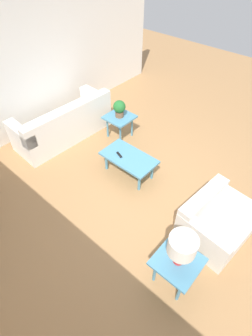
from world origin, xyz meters
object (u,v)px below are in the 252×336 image
object	(u,v)px
side_table_lamp	(177,264)
potted_plant	(119,108)
sofa	(64,125)
side_table_plant	(120,119)
table_lamp	(182,247)
coffee_table	(129,159)
armchair	(215,222)

from	to	relation	value
side_table_lamp	potted_plant	world-z (taller)	potted_plant
sofa	side_table_plant	size ratio (longest dim) A/B	3.84
table_lamp	coffee_table	bearing A→B (deg)	-32.39
potted_plant	sofa	bearing A→B (deg)	43.08
side_table_plant	potted_plant	xyz separation A→B (m)	(0.00, 0.00, 0.27)
table_lamp	side_table_lamp	bearing A→B (deg)	180.00
sofa	potted_plant	world-z (taller)	potted_plant
side_table_lamp	side_table_plant	bearing A→B (deg)	-34.99
armchair	potted_plant	world-z (taller)	potted_plant
side_table_lamp	table_lamp	distance (m)	0.41
sofa	coffee_table	world-z (taller)	sofa
coffee_table	side_table_lamp	size ratio (longest dim) A/B	1.81
armchair	potted_plant	xyz separation A→B (m)	(2.69, -0.88, 0.43)
coffee_table	table_lamp	distance (m)	2.12
sofa	potted_plant	xyz separation A→B (m)	(-0.85, -0.80, 0.38)
table_lamp	potted_plant	bearing A→B (deg)	-34.99
side_table_plant	side_table_lamp	world-z (taller)	same
armchair	side_table_lamp	world-z (taller)	armchair
potted_plant	table_lamp	xyz separation A→B (m)	(-2.65, 1.85, 0.14)
armchair	side_table_plant	xyz separation A→B (m)	(2.69, -0.88, 0.16)
armchair	side_table_lamp	size ratio (longest dim) A/B	1.93
sofa	side_table_plant	world-z (taller)	sofa
armchair	table_lamp	bearing A→B (deg)	-176.90
side_table_plant	potted_plant	world-z (taller)	potted_plant
potted_plant	armchair	bearing A→B (deg)	161.92
side_table_lamp	table_lamp	bearing A→B (deg)	0.00
coffee_table	side_table_lamp	xyz separation A→B (m)	(-1.75, 1.11, 0.07)
sofa	coffee_table	distance (m)	1.76
armchair	table_lamp	world-z (taller)	table_lamp
side_table_plant	table_lamp	size ratio (longest dim) A/B	1.11
potted_plant	side_table_lamp	bearing A→B (deg)	145.01
side_table_plant	side_table_lamp	xyz separation A→B (m)	(-2.65, 1.85, 0.00)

